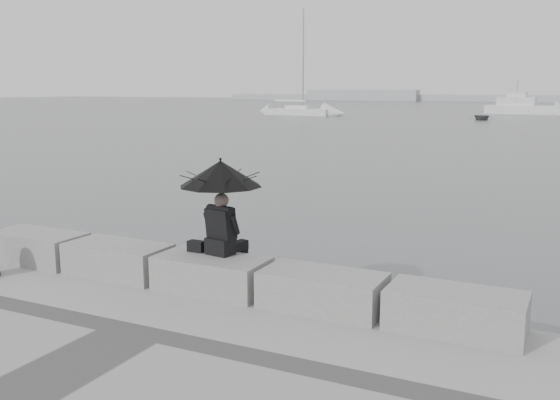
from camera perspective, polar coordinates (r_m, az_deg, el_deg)
The scene contains 12 objects.
ground at distance 9.57m, azimuth -4.69°, elevation -10.36°, with size 360.00×360.00×0.00m, color #4F5255.
stone_block_far_left at distance 11.11m, azimuth -21.25°, elevation -4.06°, with size 1.60×0.80×0.50m, color slate.
stone_block_left at distance 9.95m, azimuth -14.57°, elevation -5.31°, with size 1.60×0.80×0.50m, color slate.
stone_block_centre at distance 8.97m, azimuth -6.25°, elevation -6.75°, with size 1.60×0.80×0.50m, color slate.
stone_block_right at distance 8.22m, azimuth 3.91°, elevation -8.31°, with size 1.60×0.80×0.50m, color slate.
stone_block_far_right at distance 7.77m, azimuth 15.76°, elevation -9.79°, with size 1.60×0.80×0.50m, color slate.
seated_person at distance 8.85m, azimuth -5.47°, elevation 1.41°, with size 1.19×1.19×1.39m.
bag at distance 9.20m, azimuth -7.65°, elevation -4.21°, with size 0.25×0.14×0.16m, color black.
distant_landmass at distance 162.70m, azimuth 22.02°, elevation 8.63°, with size 180.00×8.00×2.80m.
sailboat_left at distance 78.37m, azimuth 1.75°, elevation 8.14°, with size 9.37×3.74×12.90m.
motor_cruiser at distance 87.12m, azimuth 21.40°, elevation 7.91°, with size 9.51×3.32×4.50m.
dinghy at distance 70.31m, azimuth 17.95°, elevation 7.25°, with size 3.58×1.52×0.61m, color slate.
Camera 1 is at (4.64, -7.66, 3.36)m, focal length 40.00 mm.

